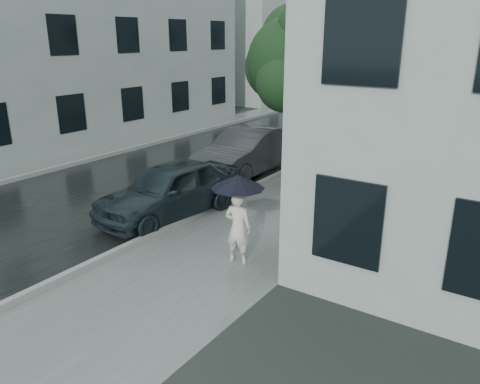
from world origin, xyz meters
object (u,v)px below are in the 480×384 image
Objects in this scene: car_near at (170,189)px; car_far at (248,151)px; pedestrian at (238,228)px; lamp_post at (304,79)px; street_tree at (294,60)px.

car_far is (-0.49, 4.56, 0.06)m from car_near.
car_near is at bearing -33.94° from pedestrian.
lamp_post is (-2.12, 7.11, 2.40)m from pedestrian.
car_far is (-3.51, 5.84, 0.00)m from pedestrian.
car_near is (-1.15, -4.56, -3.12)m from street_tree.
pedestrian is 0.28× the size of street_tree.
car_near is at bearing -83.62° from car_far.
pedestrian is 0.37× the size of car_near.
lamp_post is at bearing 100.82° from street_tree.
car_near is (-3.03, 1.28, -0.06)m from pedestrian.
pedestrian reaches higher than car_near.
street_tree is 1.00× the size of lamp_post.
street_tree is 1.32× the size of car_near.
car_far is (-1.39, -1.27, -2.40)m from lamp_post.
lamp_post is 6.39m from car_near.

